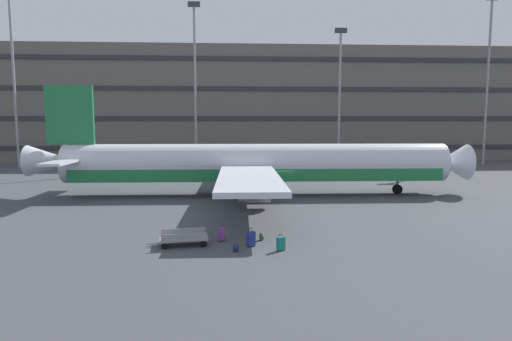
{
  "coord_description": "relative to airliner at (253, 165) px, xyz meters",
  "views": [
    {
      "loc": [
        -4.44,
        -39.4,
        6.79
      ],
      "look_at": [
        -2.51,
        -5.59,
        3.0
      ],
      "focal_mm": 30.57,
      "sensor_mm": 36.0,
      "label": 1
    }
  ],
  "objects": [
    {
      "name": "baggage_cart",
      "position": [
        -4.62,
        -16.42,
        -2.41
      ],
      "size": [
        3.36,
        1.66,
        0.82
      ],
      "color": "gray",
      "rests_on": "ground_plane"
    },
    {
      "name": "suitcase_laid_flat",
      "position": [
        -0.92,
        -16.85,
        -2.4
      ],
      "size": [
        0.51,
        0.45,
        1.0
      ],
      "color": "navy",
      "rests_on": "ground_plane"
    },
    {
      "name": "backpack_silver",
      "position": [
        -1.76,
        -17.77,
        -2.63
      ],
      "size": [
        0.38,
        0.34,
        0.46
      ],
      "color": "navy",
      "rests_on": "ground_plane"
    },
    {
      "name": "suitcase_scuffed",
      "position": [
        0.62,
        -17.71,
        -2.44
      ],
      "size": [
        0.5,
        0.46,
        0.85
      ],
      "color": "#147266",
      "rests_on": "ground_plane"
    },
    {
      "name": "airliner",
      "position": [
        0.0,
        0.0,
        0.0
      ],
      "size": [
        40.7,
        32.93,
        10.04
      ],
      "color": "silver",
      "rests_on": "ground_plane"
    },
    {
      "name": "light_mast_left",
      "position": [
        -7.31,
        26.77,
        11.07
      ],
      "size": [
        1.8,
        0.5,
        24.36
      ],
      "color": "gray",
      "rests_on": "ground_plane"
    },
    {
      "name": "light_mast_center_right",
      "position": [
        38.03,
        26.77,
        11.92
      ],
      "size": [
        1.8,
        0.5,
        26.01
      ],
      "color": "gray",
      "rests_on": "ground_plane"
    },
    {
      "name": "ground_plane",
      "position": [
        2.47,
        -0.66,
        -2.83
      ],
      "size": [
        600.0,
        600.0,
        0.0
      ],
      "primitive_type": "plane",
      "color": "#424449"
    },
    {
      "name": "terminal_structure",
      "position": [
        2.47,
        41.9,
        7.03
      ],
      "size": [
        133.83,
        16.17,
        19.72
      ],
      "color": "#605B56",
      "rests_on": "ground_plane"
    },
    {
      "name": "light_mast_center_left",
      "position": [
        14.69,
        26.77,
        9.28
      ],
      "size": [
        1.8,
        0.5,
        20.87
      ],
      "color": "gray",
      "rests_on": "ground_plane"
    },
    {
      "name": "suitcase_large",
      "position": [
        -2.56,
        -15.68,
        -2.41
      ],
      "size": [
        0.41,
        0.47,
        0.95
      ],
      "color": "#72388C",
      "rests_on": "ground_plane"
    },
    {
      "name": "light_mast_far_left",
      "position": [
        -33.73,
        26.77,
        11.83
      ],
      "size": [
        1.8,
        0.5,
        25.84
      ],
      "color": "gray",
      "rests_on": "ground_plane"
    },
    {
      "name": "backpack_teal",
      "position": [
        -0.24,
        -15.62,
        -2.63
      ],
      "size": [
        0.31,
        0.36,
        0.46
      ],
      "color": "#264C26",
      "rests_on": "ground_plane"
    }
  ]
}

